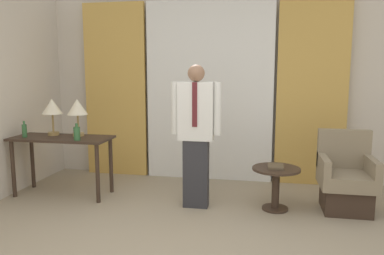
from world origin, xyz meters
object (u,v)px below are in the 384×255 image
object	(u,v)px
bottle_by_lamp	(24,130)
armchair	(346,181)
book	(276,167)
bottle_near_edge	(77,133)
desk	(62,146)
side_table	(276,181)
table_lamp_left	(52,108)
person	(196,131)
table_lamp_right	(77,109)

from	to	relation	value
bottle_by_lamp	armchair	xyz separation A→B (m)	(3.91, 0.20, -0.50)
armchair	book	xyz separation A→B (m)	(-0.79, -0.14, 0.17)
bottle_near_edge	desk	bearing A→B (deg)	151.87
desk	bottle_near_edge	xyz separation A→B (m)	(0.30, -0.16, 0.20)
side_table	bottle_by_lamp	bearing A→B (deg)	-178.96
table_lamp_left	person	xyz separation A→B (m)	(1.93, -0.22, -0.20)
table_lamp_right	bottle_by_lamp	size ratio (longest dim) A/B	2.30
book	table_lamp_left	bearing A→B (deg)	176.98
table_lamp_left	table_lamp_right	bearing A→B (deg)	0.00
desk	bottle_near_edge	size ratio (longest dim) A/B	6.14
table_lamp_right	desk	bearing A→B (deg)	-146.96
desk	bottle_near_edge	bearing A→B (deg)	-28.13
table_lamp_right	armchair	bearing A→B (deg)	-0.18
table_lamp_left	armchair	world-z (taller)	table_lamp_left
table_lamp_left	bottle_by_lamp	size ratio (longest dim) A/B	2.30
table_lamp_left	person	size ratio (longest dim) A/B	0.29
person	book	xyz separation A→B (m)	(0.91, 0.07, -0.40)
bottle_near_edge	armchair	bearing A→B (deg)	4.82
table_lamp_left	bottle_by_lamp	distance (m)	0.44
desk	bottle_by_lamp	xyz separation A→B (m)	(-0.45, -0.09, 0.20)
desk	book	bearing A→B (deg)	-0.76
table_lamp_left	bottle_near_edge	xyz separation A→B (m)	(0.48, -0.28, -0.27)
table_lamp_right	bottle_near_edge	distance (m)	0.41
bottle_near_edge	book	xyz separation A→B (m)	(2.36, 0.13, -0.33)
side_table	table_lamp_left	bearing A→B (deg)	176.98
bottle_near_edge	side_table	xyz separation A→B (m)	(2.37, 0.13, -0.50)
desk	side_table	world-z (taller)	desk
table_lamp_left	book	size ratio (longest dim) A/B	2.02
table_lamp_left	bottle_by_lamp	world-z (taller)	table_lamp_left
bottle_by_lamp	person	size ratio (longest dim) A/B	0.12
bottle_by_lamp	bottle_near_edge	bearing A→B (deg)	-5.25
table_lamp_left	side_table	bearing A→B (deg)	-3.02
side_table	book	size ratio (longest dim) A/B	2.31
person	armchair	size ratio (longest dim) A/B	1.83
table_lamp_right	book	bearing A→B (deg)	-3.45
book	bottle_by_lamp	bearing A→B (deg)	-178.95
bottle_by_lamp	armchair	distance (m)	3.94
desk	table_lamp_right	bearing A→B (deg)	33.04
table_lamp_left	bottle_near_edge	bearing A→B (deg)	-29.99
desk	table_lamp_right	size ratio (longest dim) A/B	2.65
table_lamp_right	book	xyz separation A→B (m)	(2.49, -0.15, -0.60)
desk	person	bearing A→B (deg)	-3.48
desk	book	size ratio (longest dim) A/B	5.35
armchair	book	world-z (taller)	armchair
desk	person	distance (m)	1.78
armchair	side_table	distance (m)	0.80
bottle_near_edge	person	distance (m)	1.46
person	armchair	distance (m)	1.80
bottle_by_lamp	book	world-z (taller)	bottle_by_lamp
bottle_near_edge	bottle_by_lamp	bearing A→B (deg)	174.75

